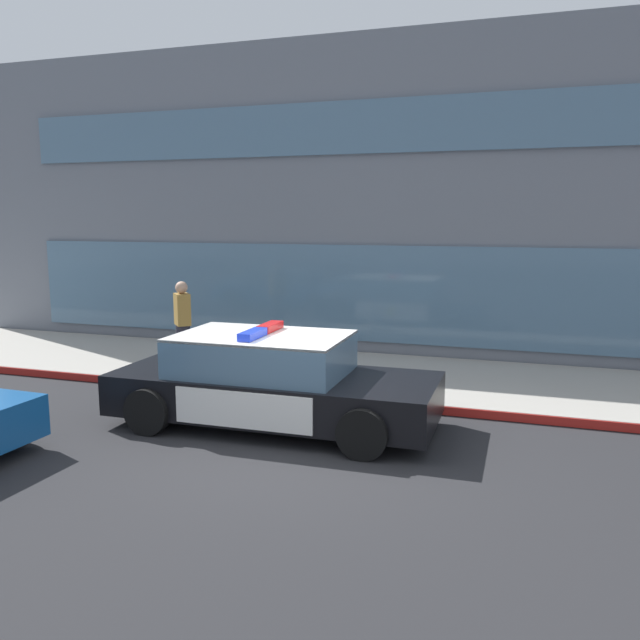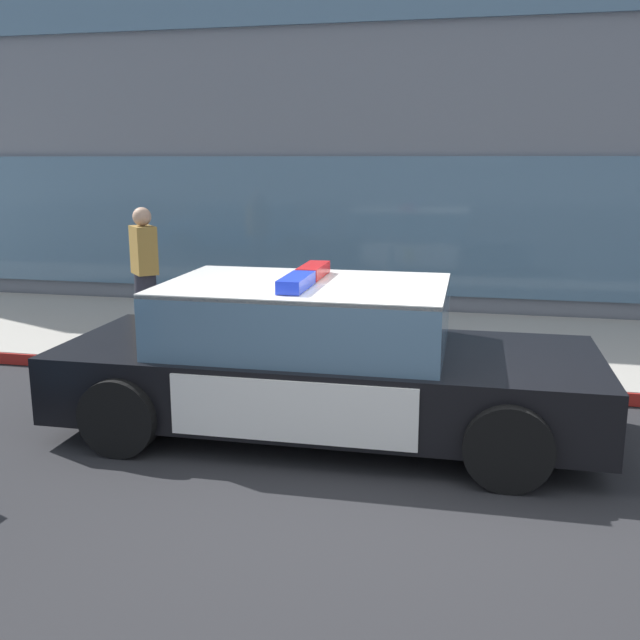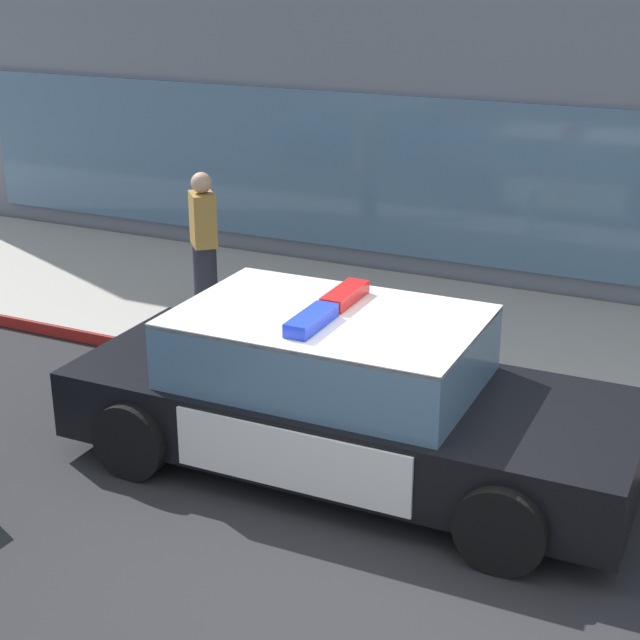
# 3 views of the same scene
# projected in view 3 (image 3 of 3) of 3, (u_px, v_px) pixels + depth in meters

# --- Properties ---
(ground) EXTENTS (48.00, 48.00, 0.00)m
(ground) POSITION_uv_depth(u_px,v_px,m) (408.00, 521.00, 7.60)
(ground) COLOR #262628
(sidewalk) EXTENTS (48.00, 3.59, 0.15)m
(sidewalk) POSITION_uv_depth(u_px,v_px,m) (527.00, 350.00, 10.71)
(sidewalk) COLOR #A39E93
(sidewalk) RESTS_ON ground
(curb_red_paint) EXTENTS (28.80, 0.04, 0.14)m
(curb_red_paint) POSITION_uv_depth(u_px,v_px,m) (479.00, 415.00, 9.18)
(curb_red_paint) COLOR maroon
(curb_red_paint) RESTS_ON ground
(police_cruiser) EXTENTS (4.83, 2.10, 1.49)m
(police_cruiser) POSITION_uv_depth(u_px,v_px,m) (343.00, 394.00, 8.21)
(police_cruiser) COLOR black
(police_cruiser) RESTS_ON ground
(fire_hydrant) EXTENTS (0.34, 0.39, 0.73)m
(fire_hydrant) POSITION_uv_depth(u_px,v_px,m) (398.00, 327.00, 10.18)
(fire_hydrant) COLOR silver
(fire_hydrant) RESTS_ON sidewalk
(pedestrian_on_sidewalk) EXTENTS (0.46, 0.47, 1.71)m
(pedestrian_on_sidewalk) POSITION_uv_depth(u_px,v_px,m) (204.00, 244.00, 11.28)
(pedestrian_on_sidewalk) COLOR #23232D
(pedestrian_on_sidewalk) RESTS_ON sidewalk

